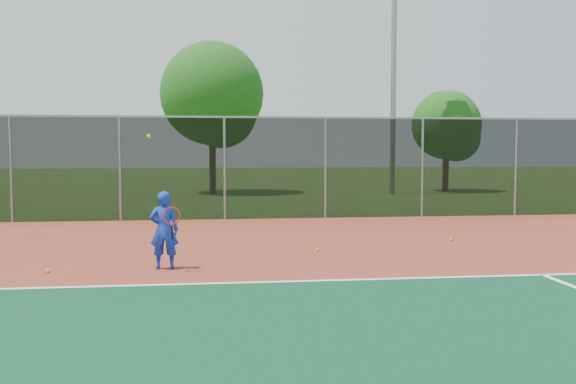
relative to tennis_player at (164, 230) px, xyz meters
name	(u,v)px	position (x,y,z in m)	size (l,w,h in m)	color
ground	(514,333)	(4.24, -4.38, -0.71)	(120.00, 120.00, 0.00)	#2C5317
court_apron	(449,293)	(4.24, -2.38, -0.70)	(30.00, 20.00, 0.02)	maroon
fence_back	(325,166)	(4.24, 7.62, 0.86)	(30.00, 0.06, 3.03)	black
tennis_player	(164,230)	(0.00, 0.00, 0.00)	(0.59, 0.58, 2.34)	#1535C9
practice_ball_0	(451,239)	(6.23, 2.61, -0.65)	(0.07, 0.07, 0.07)	yellow
practice_ball_1	(318,250)	(2.97, 1.52, -0.65)	(0.07, 0.07, 0.07)	yellow
practice_ball_2	(48,271)	(-1.94, -0.12, -0.65)	(0.07, 0.07, 0.07)	yellow
floodlight_n	(394,39)	(9.02, 16.84, 6.22)	(0.90, 0.40, 12.30)	gray
tree_back_left	(214,98)	(1.08, 18.72, 3.70)	(4.77, 4.77, 7.01)	#3A2615
tree_back_mid	(449,128)	(12.31, 18.58, 2.36)	(3.33, 3.33, 4.88)	#3A2615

